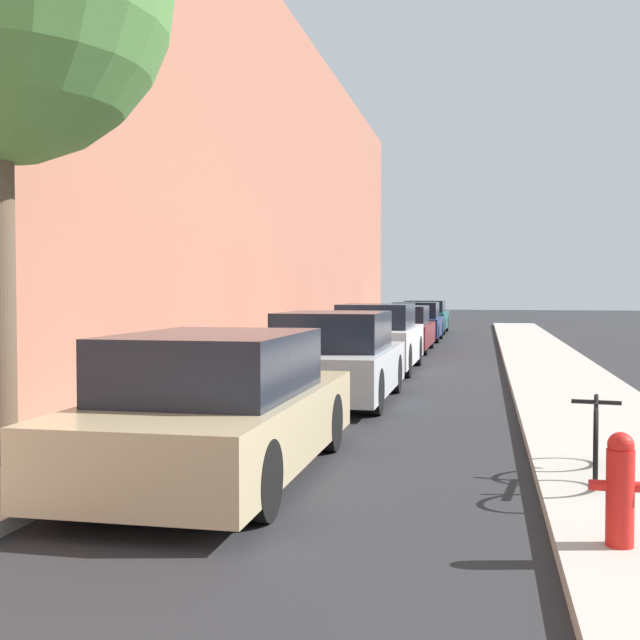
% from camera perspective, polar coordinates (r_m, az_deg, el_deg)
% --- Properties ---
extents(ground_plane, '(120.00, 120.00, 0.00)m').
position_cam_1_polar(ground_plane, '(15.61, 6.38, -4.34)').
color(ground_plane, '#28282B').
extents(sidewalk_left, '(2.00, 52.00, 0.12)m').
position_cam_1_polar(sidewalk_left, '(16.13, -3.95, -3.91)').
color(sidewalk_left, '#ADA89E').
rests_on(sidewalk_left, ground).
extents(sidewalk_right, '(2.00, 52.00, 0.12)m').
position_cam_1_polar(sidewalk_right, '(15.61, 17.07, -4.20)').
color(sidewalk_right, '#ADA89E').
rests_on(sidewalk_right, ground).
extents(building_facade_left, '(0.70, 52.00, 9.51)m').
position_cam_1_polar(building_facade_left, '(16.74, -8.55, 12.42)').
color(building_facade_left, '#9E604C').
rests_on(building_facade_left, ground).
extents(parked_car_champagne, '(1.74, 4.35, 1.36)m').
position_cam_1_polar(parked_car_champagne, '(7.52, -7.25, -6.36)').
color(parked_car_champagne, black).
rests_on(parked_car_champagne, ground).
extents(parked_car_silver, '(1.78, 4.02, 1.42)m').
position_cam_1_polar(parked_car_silver, '(12.49, 1.11, -2.85)').
color(parked_car_silver, black).
rests_on(parked_car_silver, ground).
extents(parked_car_white, '(1.69, 4.31, 1.46)m').
position_cam_1_polar(parked_car_white, '(17.43, 4.16, -1.36)').
color(parked_car_white, black).
rests_on(parked_car_white, ground).
extents(parked_car_maroon, '(1.84, 4.36, 1.32)m').
position_cam_1_polar(parked_car_maroon, '(23.11, 5.66, -0.69)').
color(parked_car_maroon, black).
rests_on(parked_car_maroon, ground).
extents(parked_car_navy, '(1.71, 3.92, 1.36)m').
position_cam_1_polar(parked_car_navy, '(28.13, 6.92, -0.18)').
color(parked_car_navy, black).
rests_on(parked_car_navy, ground).
extents(parked_car_teal, '(1.75, 4.52, 1.35)m').
position_cam_1_polar(parked_car_teal, '(33.43, 7.59, 0.20)').
color(parked_car_teal, black).
rests_on(parked_car_teal, ground).
extents(fire_hydrant, '(0.38, 0.18, 0.73)m').
position_cam_1_polar(fire_hydrant, '(5.50, 20.74, -11.18)').
color(fire_hydrant, red).
rests_on(fire_hydrant, sidewalk_right).
extents(bicycle, '(0.44, 1.62, 0.66)m').
position_cam_1_polar(bicycle, '(7.45, 19.18, -7.94)').
color(bicycle, black).
rests_on(bicycle, sidewalk_right).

